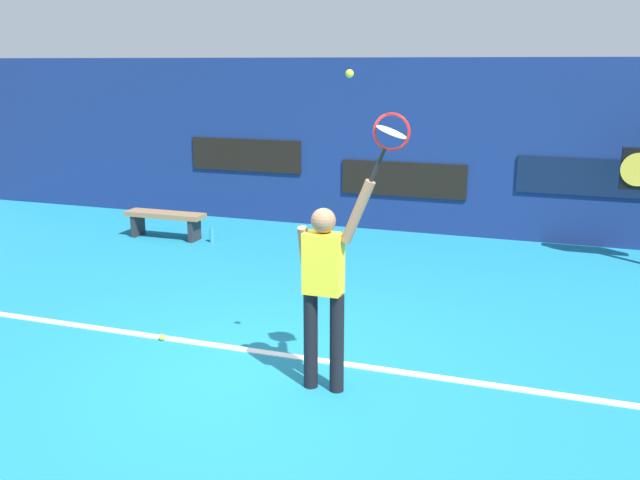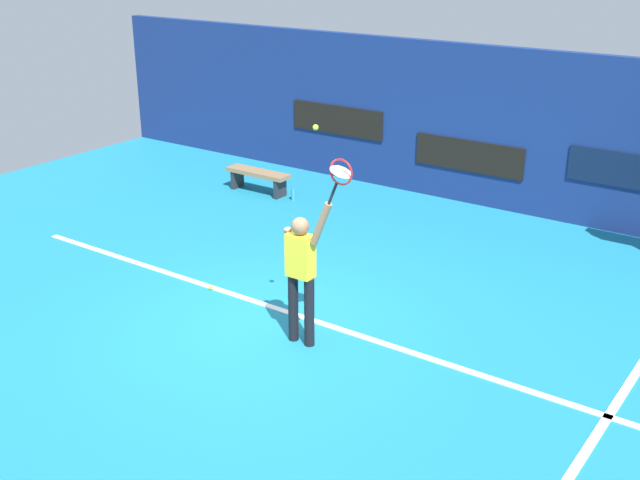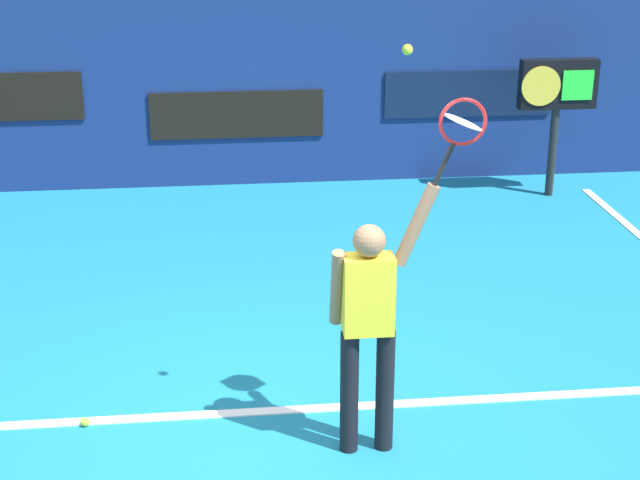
{
  "view_description": "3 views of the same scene",
  "coord_description": "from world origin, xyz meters",
  "px_view_note": "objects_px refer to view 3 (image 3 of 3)",
  "views": [
    {
      "loc": [
        2.65,
        -5.68,
        2.91
      ],
      "look_at": [
        0.5,
        0.43,
        1.27
      ],
      "focal_mm": 39.49,
      "sensor_mm": 36.0,
      "label": 1
    },
    {
      "loc": [
        6.07,
        -7.24,
        4.91
      ],
      "look_at": [
        0.8,
        0.22,
        1.33
      ],
      "focal_mm": 44.48,
      "sensor_mm": 36.0,
      "label": 2
    },
    {
      "loc": [
        -0.25,
        -5.94,
        3.85
      ],
      "look_at": [
        0.45,
        0.49,
        1.38
      ],
      "focal_mm": 54.56,
      "sensor_mm": 36.0,
      "label": 3
    }
  ],
  "objects_px": {
    "scoreboard_clock": "(557,90)",
    "spare_ball": "(85,422)",
    "tennis_ball": "(407,50)",
    "tennis_player": "(369,319)",
    "tennis_racket": "(461,127)"
  },
  "relations": [
    {
      "from": "tennis_racket",
      "to": "tennis_player",
      "type": "bearing_deg",
      "value": 179.57
    },
    {
      "from": "tennis_ball",
      "to": "scoreboard_clock",
      "type": "xyz_separation_m",
      "value": [
        2.95,
        5.42,
        -1.48
      ]
    },
    {
      "from": "tennis_racket",
      "to": "spare_ball",
      "type": "bearing_deg",
      "value": 168.84
    },
    {
      "from": "tennis_player",
      "to": "spare_ball",
      "type": "xyz_separation_m",
      "value": [
        -2.02,
        0.51,
        -0.98
      ]
    },
    {
      "from": "scoreboard_clock",
      "to": "spare_ball",
      "type": "height_order",
      "value": "scoreboard_clock"
    },
    {
      "from": "tennis_ball",
      "to": "spare_ball",
      "type": "relative_size",
      "value": 1.0
    },
    {
      "from": "tennis_player",
      "to": "scoreboard_clock",
      "type": "xyz_separation_m",
      "value": [
        3.16,
        5.43,
        0.33
      ]
    },
    {
      "from": "tennis_racket",
      "to": "tennis_ball",
      "type": "height_order",
      "value": "tennis_ball"
    },
    {
      "from": "spare_ball",
      "to": "tennis_ball",
      "type": "bearing_deg",
      "value": -12.34
    },
    {
      "from": "scoreboard_clock",
      "to": "tennis_ball",
      "type": "bearing_deg",
      "value": -118.58
    },
    {
      "from": "tennis_racket",
      "to": "spare_ball",
      "type": "xyz_separation_m",
      "value": [
        -2.59,
        0.51,
        -2.29
      ]
    },
    {
      "from": "tennis_player",
      "to": "scoreboard_clock",
      "type": "relative_size",
      "value": 1.14
    },
    {
      "from": "scoreboard_clock",
      "to": "spare_ball",
      "type": "relative_size",
      "value": 25.24
    },
    {
      "from": "tennis_player",
      "to": "spare_ball",
      "type": "distance_m",
      "value": 2.3
    },
    {
      "from": "tennis_player",
      "to": "tennis_ball",
      "type": "bearing_deg",
      "value": 4.8
    }
  ]
}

